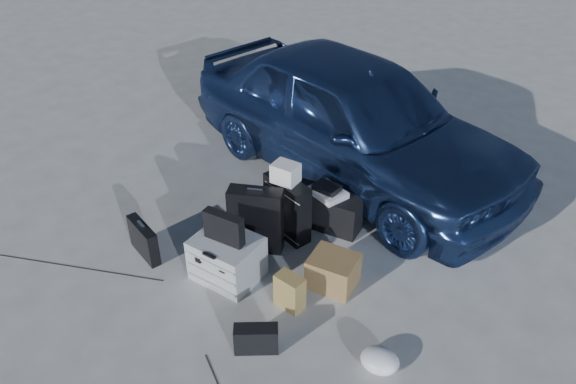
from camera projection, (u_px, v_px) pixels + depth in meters
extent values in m
plane|color=#B3B3AE|center=(232.00, 291.00, 5.34)|extent=(60.00, 60.00, 0.00)
imported|color=navy|center=(352.00, 117.00, 6.69)|extent=(4.77, 3.02, 1.51)
cube|color=#ADB1B3|center=(227.00, 258.00, 5.39)|extent=(0.64, 0.53, 0.44)
cube|color=black|center=(224.00, 228.00, 5.18)|extent=(0.40, 0.10, 0.30)
cube|color=black|center=(144.00, 240.00, 5.67)|extent=(0.49, 0.28, 0.38)
cube|color=black|center=(256.00, 220.00, 5.68)|extent=(0.58, 0.37, 0.71)
cube|color=black|center=(287.00, 208.00, 5.88)|extent=(0.59, 0.38, 0.67)
cube|color=silver|center=(286.00, 173.00, 5.63)|extent=(0.26, 0.21, 0.20)
cube|color=black|center=(326.00, 209.00, 6.10)|extent=(0.80, 0.37, 0.39)
cube|color=silver|center=(328.00, 192.00, 5.96)|extent=(0.46, 0.41, 0.07)
cube|color=black|center=(327.00, 187.00, 5.92)|extent=(0.29, 0.22, 0.06)
cube|color=olive|center=(290.00, 292.00, 5.08)|extent=(0.28, 0.20, 0.35)
cube|color=brown|center=(333.00, 271.00, 5.33)|extent=(0.45, 0.40, 0.32)
ellipsoid|color=silver|center=(380.00, 360.00, 4.55)|extent=(0.35, 0.30, 0.18)
cube|color=black|center=(256.00, 339.00, 4.68)|extent=(0.39, 0.31, 0.26)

